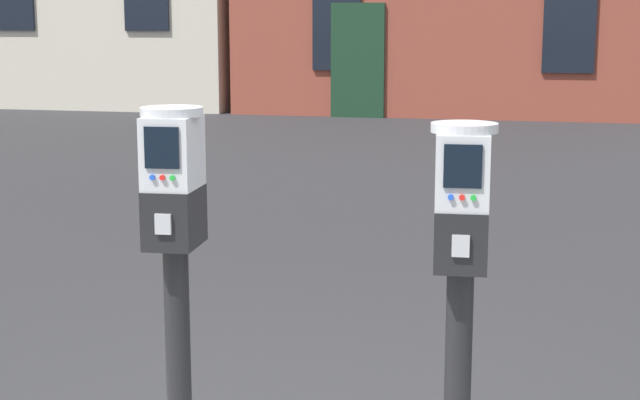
{
  "coord_description": "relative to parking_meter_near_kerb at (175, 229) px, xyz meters",
  "views": [
    {
      "loc": [
        1.0,
        -3.43,
        1.81
      ],
      "look_at": [
        0.24,
        -0.16,
        1.19
      ],
      "focal_mm": 55.37,
      "sensor_mm": 36.0,
      "label": 1
    }
  ],
  "objects": [
    {
      "name": "parking_meter_twin_adjacent",
      "position": [
        1.0,
        -0.0,
        -0.02
      ],
      "size": [
        0.23,
        0.26,
        1.34
      ],
      "rotation": [
        0.0,
        0.0,
        -1.5
      ],
      "color": "black",
      "rests_on": "sidewalk_slab"
    },
    {
      "name": "parking_meter_near_kerb",
      "position": [
        0.0,
        0.0,
        0.0
      ],
      "size": [
        0.23,
        0.26,
        1.37
      ],
      "rotation": [
        0.0,
        0.0,
        -1.5
      ],
      "color": "black",
      "rests_on": "sidewalk_slab"
    }
  ]
}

